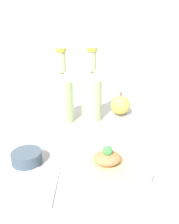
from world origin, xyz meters
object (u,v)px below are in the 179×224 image
(dipping_bowl, at_px, (27,158))
(apple, at_px, (120,105))
(cider_bottle_right, at_px, (92,93))
(cider_bottle_left, at_px, (63,95))
(plate, at_px, (107,166))
(plated_food, at_px, (107,160))

(dipping_bowl, bearing_deg, apple, 40.57)
(cider_bottle_right, bearing_deg, cider_bottle_left, 180.00)
(plate, distance_m, dipping_bowl, 0.22)
(dipping_bowl, bearing_deg, plated_food, -16.50)
(plate, height_order, plated_food, plated_food)
(plate, relative_size, apple, 2.38)
(plate, relative_size, cider_bottle_right, 0.84)
(plated_food, xyz_separation_m, cider_bottle_left, (-0.09, 0.34, 0.08))
(cider_bottle_left, xyz_separation_m, apple, (0.24, 0.03, -0.07))
(plated_food, xyz_separation_m, cider_bottle_right, (0.02, 0.34, 0.08))
(apple, bearing_deg, cider_bottle_right, -167.05)
(plate, height_order, dipping_bowl, dipping_bowl)
(cider_bottle_right, distance_m, apple, 0.15)
(plate, bearing_deg, apple, 68.01)
(apple, xyz_separation_m, dipping_bowl, (-0.36, -0.31, -0.02))
(apple, height_order, dipping_bowl, apple)
(plate, distance_m, plated_food, 0.02)
(apple, bearing_deg, plate, -111.99)
(cider_bottle_left, relative_size, dipping_bowl, 3.44)
(cider_bottle_right, relative_size, dipping_bowl, 3.44)
(plated_food, height_order, cider_bottle_left, cider_bottle_left)
(cider_bottle_left, distance_m, apple, 0.25)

